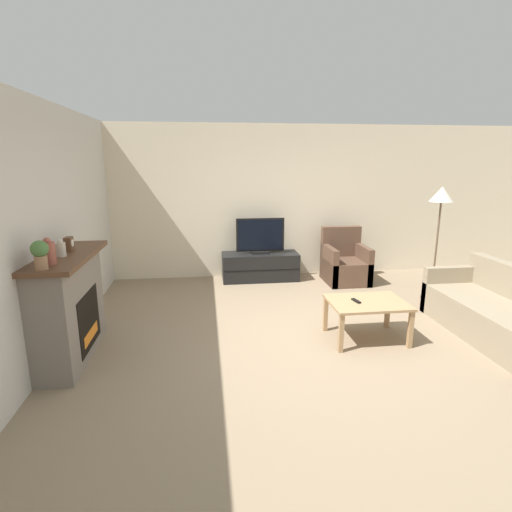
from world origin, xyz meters
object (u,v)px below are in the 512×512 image
object	(u,v)px
mantel_vase_left	(48,252)
remote	(356,301)
potted_plant	(40,253)
tv_stand	(260,266)
mantel_clock	(69,244)
couch	(503,317)
fireplace	(69,306)
coffee_table	(367,306)
armchair	(345,265)
mantel_vase_centre_left	(61,249)
tv	(260,237)
floor_lamp	(441,202)

from	to	relation	value
mantel_vase_left	remote	bearing A→B (deg)	8.19
potted_plant	remote	size ratio (longest dim) A/B	1.67
potted_plant	remote	distance (m)	3.31
potted_plant	tv_stand	world-z (taller)	potted_plant
mantel_clock	couch	size ratio (longest dim) A/B	0.08
fireplace	coffee_table	bearing A→B (deg)	0.44
potted_plant	remote	world-z (taller)	potted_plant
armchair	couch	world-z (taller)	armchair
mantel_vase_left	armchair	world-z (taller)	mantel_vase_left
mantel_vase_left	coffee_table	world-z (taller)	mantel_vase_left
tv_stand	remote	size ratio (longest dim) A/B	8.63
mantel_vase_centre_left	armchair	size ratio (longest dim) A/B	0.19
tv	coffee_table	bearing A→B (deg)	-70.68
potted_plant	mantel_vase_centre_left	bearing A→B (deg)	90.00
mantel_vase_centre_left	tv	bearing A→B (deg)	48.81
potted_plant	couch	size ratio (longest dim) A/B	0.13
tv_stand	fireplace	bearing A→B (deg)	-132.50
couch	fireplace	bearing A→B (deg)	177.84
mantel_vase_centre_left	mantel_clock	distance (m)	0.25
fireplace	potted_plant	bearing A→B (deg)	-88.39
floor_lamp	mantel_vase_centre_left	bearing A→B (deg)	-164.23
armchair	fireplace	bearing A→B (deg)	-149.01
mantel_vase_left	floor_lamp	world-z (taller)	floor_lamp
mantel_clock	coffee_table	distance (m)	3.38
mantel_vase_centre_left	armchair	xyz separation A→B (m)	(3.83, 2.42, -0.92)
potted_plant	armchair	world-z (taller)	potted_plant
mantel_vase_left	tv	world-z (taller)	mantel_vase_left
tv_stand	floor_lamp	xyz separation A→B (m)	(2.47, -1.35, 1.25)
potted_plant	mantel_clock	bearing A→B (deg)	89.94
tv	mantel_clock	bearing A→B (deg)	-133.91
remote	couch	world-z (taller)	couch
tv_stand	floor_lamp	size ratio (longest dim) A/B	0.78
fireplace	mantel_vase_centre_left	bearing A→B (deg)	-80.95
mantel_vase_left	floor_lamp	xyz separation A→B (m)	(4.85, 1.69, 0.23)
mantel_vase_left	armchair	size ratio (longest dim) A/B	0.27
mantel_clock	floor_lamp	distance (m)	4.98
mantel_vase_centre_left	tv	world-z (taller)	mantel_vase_centre_left
fireplace	mantel_clock	distance (m)	0.65
armchair	remote	xyz separation A→B (m)	(-0.68, -2.28, 0.18)
potted_plant	remote	xyz separation A→B (m)	(3.15, 0.63, -0.81)
fireplace	potted_plant	size ratio (longest dim) A/B	5.44
mantel_vase_left	mantel_vase_centre_left	size ratio (longest dim) A/B	1.45
tv	potted_plant	bearing A→B (deg)	-126.51
remote	couch	bearing A→B (deg)	-18.86
armchair	remote	world-z (taller)	armchair
tv	armchair	size ratio (longest dim) A/B	0.90
mantel_vase_centre_left	tv	xyz separation A→B (m)	(2.38, 2.71, -0.45)
mantel_vase_left	tv	distance (m)	3.88
tv	mantel_vase_left	bearing A→B (deg)	-128.08
mantel_vase_left	mantel_vase_centre_left	xyz separation A→B (m)	(0.00, 0.32, -0.04)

